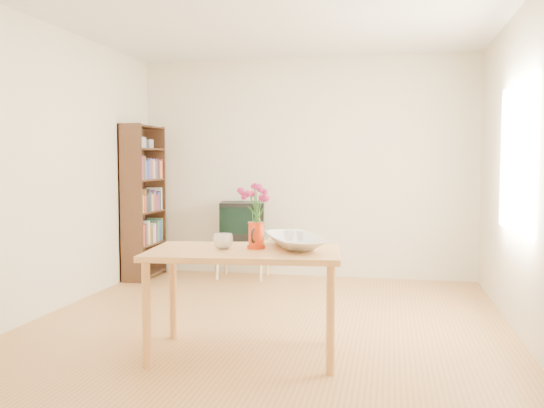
% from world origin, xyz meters
% --- Properties ---
extents(room, '(4.50, 4.50, 4.50)m').
position_xyz_m(room, '(0.03, 0.00, 1.30)').
color(room, '#AE763D').
rests_on(room, ground).
extents(table, '(1.39, 0.88, 0.75)m').
position_xyz_m(table, '(0.01, -0.72, 0.66)').
color(table, '#C48243').
rests_on(table, ground).
extents(tv_stand, '(0.60, 0.45, 0.46)m').
position_xyz_m(tv_stand, '(-0.70, 1.97, 0.39)').
color(tv_stand, '#DBB47B').
rests_on(tv_stand, ground).
extents(bookshelf, '(0.28, 0.70, 1.80)m').
position_xyz_m(bookshelf, '(-1.85, 1.75, 0.84)').
color(bookshelf, '#321C10').
rests_on(bookshelf, ground).
extents(pitcher, '(0.13, 0.20, 0.19)m').
position_xyz_m(pitcher, '(0.08, -0.64, 0.84)').
color(pitcher, '#EE3A0E').
rests_on(pitcher, table).
extents(flowers, '(0.21, 0.21, 0.30)m').
position_xyz_m(flowers, '(0.08, -0.64, 1.08)').
color(flowers, '#BF2C6E').
rests_on(flowers, pitcher).
extents(mug, '(0.18, 0.18, 0.11)m').
position_xyz_m(mug, '(-0.14, -0.71, 0.80)').
color(mug, white).
rests_on(mug, table).
extents(bowl, '(0.69, 0.69, 0.50)m').
position_xyz_m(bowl, '(0.33, -0.52, 1.00)').
color(bowl, white).
rests_on(bowl, table).
extents(teacup_a, '(0.10, 0.10, 0.06)m').
position_xyz_m(teacup_a, '(0.29, -0.52, 0.95)').
color(teacup_a, white).
rests_on(teacup_a, bowl).
extents(teacup_b, '(0.07, 0.07, 0.06)m').
position_xyz_m(teacup_b, '(0.38, -0.50, 0.95)').
color(teacup_b, white).
rests_on(teacup_b, bowl).
extents(television, '(0.59, 0.56, 0.44)m').
position_xyz_m(television, '(-0.70, 1.98, 0.68)').
color(television, black).
rests_on(television, tv_stand).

